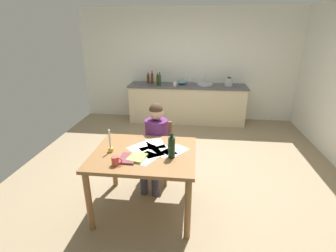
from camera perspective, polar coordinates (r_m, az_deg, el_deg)
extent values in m
cube|color=#937F60|center=(4.14, 2.76, -9.87)|extent=(5.20, 5.20, 0.04)
cube|color=silver|center=(6.19, 4.69, 13.67)|extent=(5.20, 0.12, 2.60)
cube|color=beige|center=(6.02, 4.32, 4.98)|extent=(2.69, 0.60, 0.86)
cube|color=#4C4C51|center=(5.91, 4.44, 9.17)|extent=(2.73, 0.64, 0.04)
cube|color=olive|center=(2.93, -5.49, -6.35)|extent=(1.19, 0.98, 0.04)
cylinder|color=olive|center=(2.95, -17.67, -16.19)|extent=(0.07, 0.07, 0.75)
cylinder|color=olive|center=(2.74, 4.55, -18.48)|extent=(0.07, 0.07, 0.75)
cylinder|color=olive|center=(3.61, -12.31, -8.14)|extent=(0.07, 0.07, 0.75)
cylinder|color=olive|center=(3.44, 5.13, -9.30)|extent=(0.07, 0.07, 0.75)
cube|color=olive|center=(3.65, -2.53, -5.85)|extent=(0.44, 0.44, 0.04)
cube|color=olive|center=(3.72, -1.81, -1.71)|extent=(0.36, 0.07, 0.40)
cylinder|color=olive|center=(3.67, -5.79, -9.97)|extent=(0.04, 0.04, 0.45)
cylinder|color=olive|center=(3.58, -0.55, -10.67)|extent=(0.04, 0.04, 0.45)
cylinder|color=olive|center=(3.95, -4.20, -7.48)|extent=(0.04, 0.04, 0.45)
cylinder|color=olive|center=(3.87, 0.67, -8.06)|extent=(0.04, 0.04, 0.45)
cylinder|color=#592666|center=(3.53, -2.64, -2.46)|extent=(0.36, 0.36, 0.50)
sphere|color=#D8AD8C|center=(3.40, -2.74, 3.10)|extent=(0.20, 0.20, 0.20)
sphere|color=#473323|center=(3.38, -2.76, 3.74)|extent=(0.19, 0.19, 0.19)
cylinder|color=#383847|center=(3.49, -4.70, -7.31)|extent=(0.17, 0.39, 0.13)
cylinder|color=#383847|center=(3.46, -5.56, -12.05)|extent=(0.10, 0.10, 0.45)
cylinder|color=#383847|center=(3.45, -2.15, -7.63)|extent=(0.17, 0.39, 0.13)
cylinder|color=#383847|center=(3.42, -2.96, -12.44)|extent=(0.10, 0.10, 0.45)
cylinder|color=#D84C3F|center=(2.69, -12.00, -7.81)|extent=(0.08, 0.08, 0.10)
torus|color=#D84C3F|center=(2.67, -11.11, -7.79)|extent=(0.07, 0.01, 0.07)
cylinder|color=gold|center=(2.98, -12.97, -5.31)|extent=(0.06, 0.06, 0.05)
cylinder|color=white|center=(2.93, -13.19, -2.91)|extent=(0.02, 0.02, 0.22)
cube|color=brown|center=(2.79, -9.14, -7.34)|extent=(0.19, 0.24, 0.02)
cube|color=#96BE55|center=(2.79, -7.09, -7.17)|extent=(0.22, 0.24, 0.03)
cube|color=white|center=(3.04, -6.27, -4.82)|extent=(0.35, 0.36, 0.00)
cube|color=white|center=(2.94, -1.02, -5.72)|extent=(0.35, 0.36, 0.00)
cube|color=white|center=(2.79, -5.01, -7.33)|extent=(0.32, 0.36, 0.00)
cube|color=white|center=(2.95, 1.65, -5.62)|extent=(0.34, 0.36, 0.00)
cube|color=white|center=(2.93, -3.81, -5.84)|extent=(0.34, 0.36, 0.00)
cube|color=white|center=(3.12, -2.94, -4.05)|extent=(0.30, 0.35, 0.00)
cylinder|color=black|center=(2.75, 0.80, -5.00)|extent=(0.08, 0.08, 0.23)
cylinder|color=black|center=(2.69, 0.82, -2.22)|extent=(0.04, 0.04, 0.06)
cylinder|color=#B2B7BC|center=(5.90, 8.42, 9.39)|extent=(0.36, 0.36, 0.04)
cylinder|color=silver|center=(6.03, 8.43, 10.63)|extent=(0.02, 0.02, 0.24)
cylinder|color=#593319|center=(6.07, -4.55, 10.66)|extent=(0.06, 0.06, 0.20)
cylinder|color=#593319|center=(6.05, -4.59, 11.83)|extent=(0.03, 0.03, 0.05)
cylinder|color=#593319|center=(6.03, -3.66, 10.81)|extent=(0.06, 0.06, 0.24)
cylinder|color=#593319|center=(6.01, -3.69, 12.21)|extent=(0.03, 0.03, 0.06)
cylinder|color=#593319|center=(5.89, -2.37, 10.46)|extent=(0.07, 0.07, 0.22)
cylinder|color=#593319|center=(5.87, -2.39, 11.75)|extent=(0.03, 0.03, 0.05)
cylinder|color=#194C23|center=(5.84, -1.90, 10.48)|extent=(0.06, 0.06, 0.24)
cylinder|color=#194C23|center=(5.81, -1.92, 11.92)|extent=(0.03, 0.03, 0.06)
ellipsoid|color=#668C99|center=(5.97, 3.18, 10.04)|extent=(0.23, 0.23, 0.11)
cylinder|color=#B7BABF|center=(5.93, 13.72, 9.76)|extent=(0.18, 0.18, 0.18)
cone|color=#262628|center=(5.91, 13.82, 10.80)|extent=(0.11, 0.11, 0.04)
cylinder|color=silver|center=(6.05, 5.02, 9.65)|extent=(0.06, 0.06, 0.00)
cylinder|color=silver|center=(6.04, 5.03, 10.00)|extent=(0.01, 0.01, 0.07)
cone|color=silver|center=(6.02, 5.05, 10.70)|extent=(0.07, 0.07, 0.08)
cylinder|color=silver|center=(6.05, 3.87, 9.69)|extent=(0.06, 0.06, 0.00)
cylinder|color=silver|center=(6.04, 3.88, 10.04)|extent=(0.01, 0.01, 0.07)
cone|color=silver|center=(6.03, 3.90, 10.74)|extent=(0.07, 0.07, 0.08)
cylinder|color=white|center=(5.76, 1.57, 9.62)|extent=(0.07, 0.07, 0.10)
torus|color=white|center=(5.76, 1.99, 9.65)|extent=(0.07, 0.01, 0.07)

